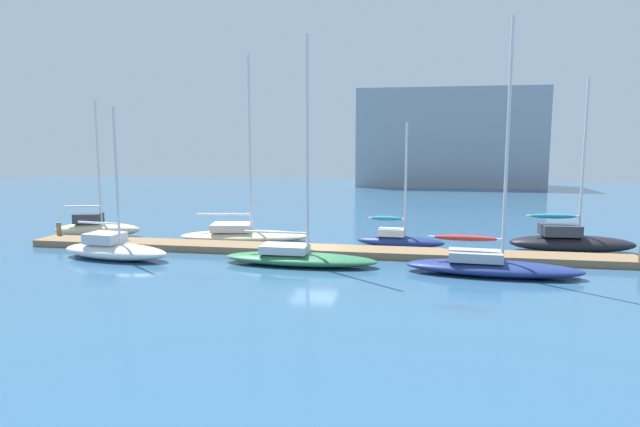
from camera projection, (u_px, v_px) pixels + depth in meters
name	position (u px, v px, depth m)	size (l,w,h in m)	color
ground_plane	(314.00, 254.00, 29.80)	(120.00, 120.00, 0.00)	#2D567A
dock_pier	(314.00, 250.00, 29.77)	(33.66, 2.04, 0.39)	#846647
dock_piling_near_end	(59.00, 232.00, 33.46)	(0.28, 0.28, 1.19)	#846647
sailboat_0	(97.00, 227.00, 34.96)	(5.73, 2.79, 8.85)	beige
sailboat_1	(114.00, 249.00, 28.38)	(6.38, 2.80, 7.98)	white
sailboat_2	(243.00, 234.00, 33.32)	(8.35, 3.84, 11.40)	beige
sailboat_3	(298.00, 256.00, 26.98)	(7.89, 2.22, 11.30)	#2D7047
sailboat_4	(399.00, 238.00, 31.64)	(5.26, 1.83, 7.32)	navy
sailboat_5	(490.00, 264.00, 24.95)	(8.15, 2.63, 11.67)	navy
sailboat_6	(570.00, 241.00, 30.23)	(6.94, 2.53, 9.67)	black
harbor_building_distant	(448.00, 138.00, 75.79)	(25.20, 10.11, 13.43)	#9399A3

